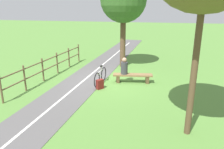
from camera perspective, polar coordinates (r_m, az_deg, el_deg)
The scene contains 9 objects.
ground_plane at distance 11.43m, azimuth -0.57°, elevation -1.59°, with size 80.00×80.00×0.00m, color #548438.
paved_path at distance 8.50m, azimuth -16.96°, elevation -9.45°, with size 2.07×36.00×0.02m, color #565454.
path_centre_line at distance 8.49m, azimuth -16.97°, elevation -9.39°, with size 0.10×32.00×0.00m, color silver.
bench at distance 11.11m, azimuth 5.38°, elevation -0.53°, with size 2.00×0.70×0.45m.
person_seated at distance 10.95m, azimuth 3.21°, elevation 2.02°, with size 0.39×0.39×0.84m.
bicycle at distance 10.87m, azimuth -3.03°, elevation -0.53°, with size 0.16×1.72×0.90m.
backpack at distance 10.28m, azimuth -3.20°, elevation -2.54°, with size 0.36×0.39×0.46m.
fence_roadside at distance 12.31m, azimuth -15.74°, elevation 2.52°, with size 0.61×7.16×1.20m.
tree_near_bench at distance 13.58m, azimuth 2.99°, elevation 18.76°, with size 2.73×2.73×5.44m.
Camera 1 is at (-2.47, 10.50, 3.77)m, focal length 35.22 mm.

